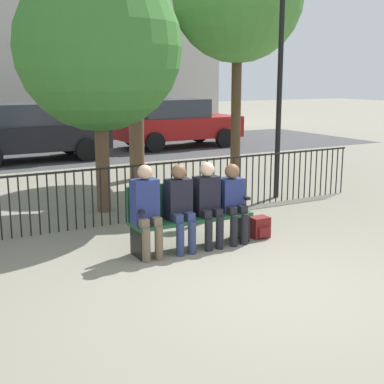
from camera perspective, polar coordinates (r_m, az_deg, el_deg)
The scene contains 14 objects.
ground_plane at distance 6.24m, azimuth 7.47°, elevation -10.01°, with size 80.00×80.00×0.00m, color gray.
park_bench at distance 7.46m, azimuth -0.30°, elevation -2.18°, with size 1.76×0.45×0.92m.
seated_person_0 at distance 6.99m, azimuth -4.89°, elevation -1.58°, with size 0.34×0.39×1.24m.
seated_person_1 at distance 7.21m, azimuth -1.30°, elevation -1.23°, with size 0.34×0.39×1.21m.
seated_person_2 at distance 7.42m, azimuth 1.71°, elevation -0.87°, with size 0.34×0.39×1.20m.
seated_person_3 at distance 7.64m, azimuth 4.39°, elevation -0.71°, with size 0.34×0.39×1.14m.
backpack at distance 8.02m, azimuth 7.21°, elevation -3.77°, with size 0.28×0.26×0.31m.
fence_railing at distance 8.84m, azimuth -5.41°, elevation 0.47°, with size 9.01×0.03×0.95m.
tree_0 at distance 12.40m, azimuth -6.14°, elevation 14.47°, with size 2.04×2.04×3.93m.
tree_3 at distance 9.39m, azimuth -9.95°, elevation 14.92°, with size 2.81×2.81×4.24m.
lamp_post at distance 10.51m, azimuth 9.42°, elevation 13.59°, with size 0.28×0.28×4.03m.
street_surface at distance 17.13m, azimuth -17.17°, elevation 3.79°, with size 24.00×6.00×0.01m.
parked_car_1 at distance 18.18m, azimuth -1.70°, elevation 7.45°, with size 4.20×1.94×1.62m.
parked_car_2 at distance 15.84m, azimuth -17.03°, elevation 6.22°, with size 4.20×1.94×1.62m.
Camera 1 is at (-3.49, -4.61, 2.35)m, focal length 50.00 mm.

